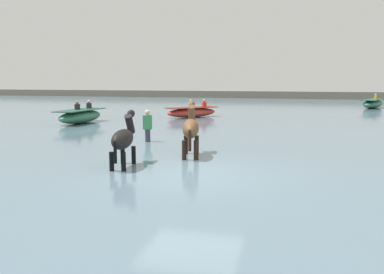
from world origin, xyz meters
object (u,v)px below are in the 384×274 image
(boat_far_inshore, at_px, (373,104))
(horse_lead_bay, at_px, (191,130))
(person_onlooker_left, at_px, (148,130))
(boat_near_port, at_px, (192,112))
(horse_trailing_black, at_px, (123,141))
(boat_distant_east, at_px, (80,116))

(boat_far_inshore, bearing_deg, horse_lead_bay, -111.97)
(horse_lead_bay, distance_m, person_onlooker_left, 3.39)
(boat_near_port, bearing_deg, person_onlooker_left, -86.01)
(boat_far_inshore, bearing_deg, horse_trailing_black, -113.21)
(horse_trailing_black, xyz_separation_m, person_onlooker_left, (-0.89, 4.36, -0.26))
(horse_trailing_black, relative_size, boat_near_port, 0.59)
(person_onlooker_left, bearing_deg, boat_near_port, 93.99)
(horse_lead_bay, relative_size, boat_near_port, 0.64)
(horse_trailing_black, height_order, person_onlooker_left, horse_trailing_black)
(horse_trailing_black, bearing_deg, boat_near_port, 96.33)
(boat_distant_east, relative_size, person_onlooker_left, 2.20)
(horse_trailing_black, distance_m, boat_near_port, 14.41)
(horse_trailing_black, relative_size, boat_distant_east, 0.53)
(boat_far_inshore, distance_m, boat_near_port, 16.89)
(boat_near_port, relative_size, boat_distant_east, 0.90)
(horse_trailing_black, bearing_deg, horse_lead_bay, 53.36)
(boat_distant_east, bearing_deg, horse_lead_bay, -43.76)
(horse_trailing_black, xyz_separation_m, boat_near_port, (-1.59, 14.32, -0.41))
(horse_lead_bay, xyz_separation_m, boat_far_inshore, (9.56, 23.69, -0.47))
(boat_far_inshore, xyz_separation_m, person_onlooker_left, (-11.87, -21.24, 0.11))
(horse_lead_bay, bearing_deg, boat_distant_east, 136.24)
(horse_lead_bay, height_order, boat_far_inshore, horse_lead_bay)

